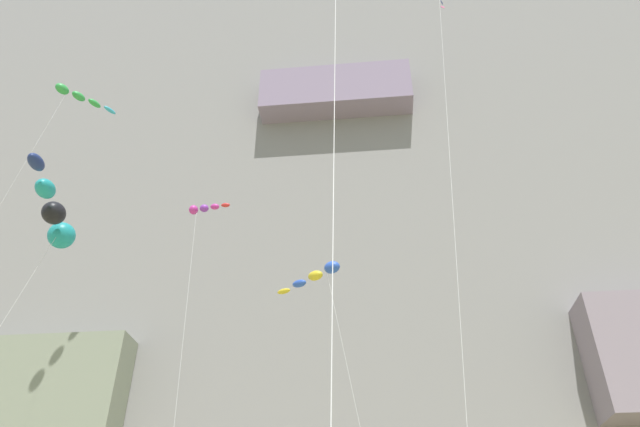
{
  "coord_description": "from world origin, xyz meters",
  "views": [
    {
      "loc": [
        2.54,
        2.74,
        1.89
      ],
      "look_at": [
        0.14,
        26.78,
        18.27
      ],
      "focal_mm": 32.38,
      "sensor_mm": 36.0,
      "label": 1
    }
  ],
  "objects": [
    {
      "name": "cliff_face",
      "position": [
        0.02,
        56.36,
        34.67
      ],
      "size": [
        180.0,
        26.6,
        69.43
      ],
      "color": "gray",
      "rests_on": "ground"
    },
    {
      "name": "kite_windsock_upper_mid",
      "position": [
        -9.05,
        19.41,
        13.84
      ],
      "size": [
        3.23,
        4.82,
        14.63
      ],
      "color": "teal",
      "rests_on": "ground"
    },
    {
      "name": "kite_windsock_near_cliff",
      "position": [
        -7.17,
        30.07,
        21.23
      ],
      "size": [
        2.94,
        5.14,
        21.62
      ],
      "color": "#CC3399",
      "rests_on": "ground"
    },
    {
      "name": "kite_windsock_low_left",
      "position": [
        -19.02,
        32.04,
        33.9
      ],
      "size": [
        4.48,
        7.89,
        34.53
      ],
      "color": "green",
      "rests_on": "ground"
    },
    {
      "name": "kite_windsock_high_left",
      "position": [
        0.19,
        24.92,
        13.72
      ],
      "size": [
        4.98,
        2.74,
        14.17
      ],
      "color": "blue",
      "rests_on": "ground"
    }
  ]
}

